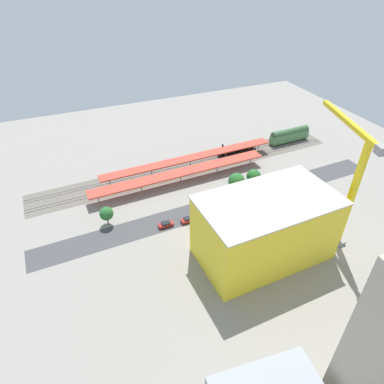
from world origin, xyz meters
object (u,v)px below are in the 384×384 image
at_px(street_tree_1, 236,181).
at_px(tower_crane, 350,177).
at_px(parked_car_5, 188,220).
at_px(parked_car_6, 166,225).
at_px(parked_car_1, 270,196).
at_px(street_tree_0, 254,176).
at_px(box_truck_0, 258,208).
at_px(parked_car_3, 230,207).
at_px(construction_building, 265,229).
at_px(platform_canopy_near, 181,173).
at_px(parked_car_0, 288,192).
at_px(parked_car_4, 208,213).
at_px(platform_canopy_far, 190,158).
at_px(street_tree_2, 106,214).
at_px(traffic_light, 197,210).
at_px(passenger_coach, 290,135).
at_px(locomotive, 237,149).
at_px(parked_car_2, 249,202).
at_px(box_truck_1, 223,222).

bearing_deg(street_tree_1, tower_crane, 117.10).
distance_m(parked_car_5, parked_car_6, 6.92).
distance_m(parked_car_1, street_tree_0, 8.98).
bearing_deg(street_tree_1, box_truck_0, 96.30).
distance_m(parked_car_3, construction_building, 22.18).
height_order(parked_car_5, parked_car_6, parked_car_5).
height_order(platform_canopy_near, box_truck_0, platform_canopy_near).
height_order(parked_car_0, parked_car_4, parked_car_0).
xyz_separation_m(parked_car_3, construction_building, (1.16, 20.56, 8.24)).
bearing_deg(street_tree_0, parked_car_0, 135.15).
relative_size(platform_canopy_far, street_tree_0, 10.08).
distance_m(street_tree_2, traffic_light, 26.90).
xyz_separation_m(tower_crane, street_tree_2, (58.62, -30.27, -16.18)).
relative_size(passenger_coach, tower_crane, 0.56).
bearing_deg(locomotive, tower_crane, 91.34).
relative_size(locomotive, parked_car_1, 4.03).
bearing_deg(parked_car_2, parked_car_1, -179.63).
bearing_deg(traffic_light, locomotive, -134.32).
xyz_separation_m(parked_car_6, box_truck_1, (-15.71, 6.62, 0.96)).
relative_size(platform_canopy_far, parked_car_1, 16.32).
bearing_deg(parked_car_5, street_tree_2, -20.51).
bearing_deg(tower_crane, parked_car_6, -27.63).
distance_m(parked_car_2, parked_car_3, 7.15).
bearing_deg(street_tree_2, parked_car_2, 170.00).
distance_m(box_truck_1, street_tree_0, 24.25).
bearing_deg(box_truck_0, locomotive, -109.06).
bearing_deg(tower_crane, traffic_light, -32.78).
bearing_deg(box_truck_0, parked_car_2, -84.50).
xyz_separation_m(parked_car_1, construction_building, (16.55, 20.74, 8.29)).
xyz_separation_m(locomotive, box_truck_0, (12.62, 36.52, -0.27)).
xyz_separation_m(box_truck_1, street_tree_2, (31.43, -14.43, 2.35)).
xyz_separation_m(parked_car_5, street_tree_2, (22.60, -8.46, 3.26)).
bearing_deg(parked_car_2, locomotive, -112.47).
bearing_deg(locomotive, parked_car_4, 48.68).
xyz_separation_m(parked_car_6, street_tree_2, (15.72, -7.81, 3.31)).
bearing_deg(street_tree_0, passenger_coach, -143.68).
relative_size(platform_canopy_near, passenger_coach, 3.53).
distance_m(parked_car_6, street_tree_1, 28.89).
height_order(passenger_coach, parked_car_6, passenger_coach).
xyz_separation_m(box_truck_1, traffic_light, (6.04, -5.56, 2.43)).
distance_m(parked_car_6, box_truck_0, 29.43).
bearing_deg(box_truck_0, box_truck_1, 7.52).
bearing_deg(box_truck_1, passenger_coach, -143.21).
bearing_deg(platform_canopy_far, passenger_coach, -175.60).
bearing_deg(locomotive, street_tree_1, 60.16).
bearing_deg(platform_canopy_near, parked_car_5, 74.39).
xyz_separation_m(passenger_coach, parked_car_3, (45.51, 31.78, -2.37)).
bearing_deg(locomotive, passenger_coach, -180.00).
distance_m(locomotive, passenger_coach, 25.30).
xyz_separation_m(parked_car_1, parked_car_3, (15.38, 0.18, 0.05)).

